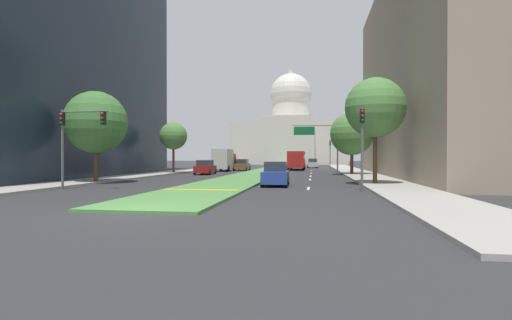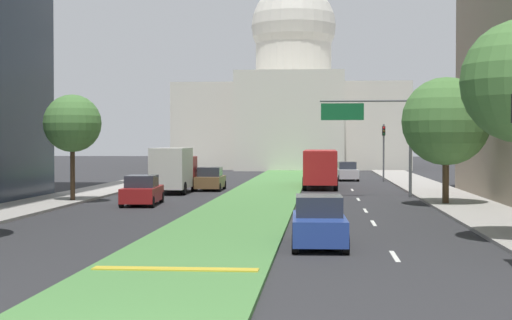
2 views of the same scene
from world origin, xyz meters
name	(u,v)px [view 1 (image 1 of 2)]	position (x,y,z in m)	size (l,w,h in m)	color
ground_plane	(273,170)	(0.00, 49.60, 0.00)	(260.00, 260.00, 0.00)	#2B2B2D
grass_median	(269,170)	(0.00, 44.64, 0.07)	(5.08, 89.27, 0.14)	#4C8442
median_curb_nose	(201,190)	(0.00, 8.82, 0.16)	(4.57, 0.50, 0.04)	gold
lane_dashes_right	(311,174)	(6.30, 35.86, 0.00)	(0.16, 55.75, 0.01)	silver
sidewalk_left	(181,171)	(-12.07, 39.68, 0.07)	(4.00, 89.27, 0.15)	#9E9991
sidewalk_right	(355,172)	(12.07, 39.68, 0.07)	(4.00, 89.27, 0.15)	#9E9991
midrise_block_right	(474,71)	(22.72, 28.69, 10.83)	(17.30, 38.06, 21.66)	gray
capitol_building	(291,135)	(0.00, 98.37, 8.40)	(30.83, 28.90, 27.02)	beige
traffic_light_near_left	(74,131)	(-8.72, 9.65, 3.80)	(3.34, 0.35, 5.20)	#515456
traffic_light_near_right	(362,137)	(9.57, 10.78, 3.31)	(0.28, 0.35, 5.20)	#515456
traffic_light_far_right	(330,150)	(9.57, 58.56, 3.31)	(0.28, 0.35, 5.20)	#515456
overhead_guide_sign	(320,138)	(7.50, 39.21, 4.67)	(6.00, 0.20, 6.50)	#515456
street_tree_left_near	(96,122)	(-10.75, 15.56, 4.91)	(4.98, 4.98, 7.41)	#4C3823
street_tree_right_near	(375,108)	(11.20, 16.60, 5.80)	(4.48, 4.48, 8.06)	#4C3823
street_tree_left_mid	(173,136)	(-10.83, 33.23, 4.71)	(3.44, 3.44, 6.46)	#4C3823
street_tree_right_mid	(352,134)	(11.03, 32.80, 4.79)	(5.01, 5.01, 7.31)	#4C3823
sedan_lead_stopped	(276,174)	(3.89, 14.93, 0.82)	(2.00, 4.53, 1.76)	navy
sedan_midblock	(205,168)	(-6.27, 31.76, 0.81)	(2.21, 4.80, 1.72)	maroon
sedan_distant	(242,165)	(-4.28, 45.38, 0.82)	(1.95, 4.20, 1.75)	brown
sedan_far_horizon	(312,164)	(6.37, 61.07, 0.82)	(2.14, 4.58, 1.75)	#BCBCC1
box_truck_delivery	(224,160)	(-6.42, 42.13, 1.68)	(2.40, 6.40, 3.20)	maroon
city_bus	(297,159)	(3.89, 49.95, 1.77)	(2.62, 11.00, 2.95)	#B21E1E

